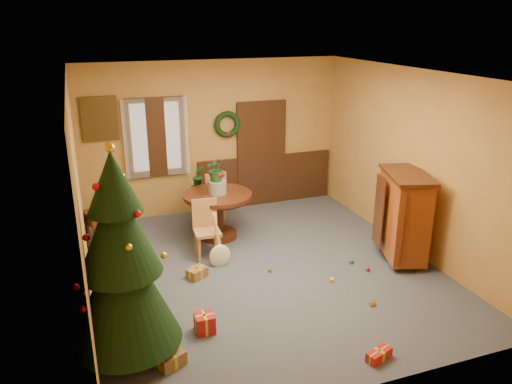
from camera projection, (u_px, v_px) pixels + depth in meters
name	position (u px, v px, depth m)	size (l,w,h in m)	color
room_envelope	(225.00, 154.00, 9.67)	(5.50, 5.50, 5.50)	#323B4A
dining_table	(218.00, 207.00, 8.50)	(1.17, 1.17, 0.81)	black
urn	(217.00, 187.00, 8.38)	(0.31, 0.31, 0.22)	slate
centerpiece_plant	(217.00, 169.00, 8.28)	(0.38, 0.33, 0.42)	#1E4C23
chair_near	(206.00, 226.00, 7.88)	(0.42, 0.42, 0.92)	#A96F43
chair_far	(214.00, 194.00, 9.28)	(0.46, 0.46, 0.95)	#A96F43
guitar	(219.00, 242.00, 7.57)	(0.33, 0.16, 0.79)	beige
plant_stand	(199.00, 201.00, 9.09)	(0.29, 0.29, 0.74)	black
stand_plant	(198.00, 176.00, 8.93)	(0.21, 0.17, 0.39)	#19471E
christmas_tree	(121.00, 263.00, 5.26)	(1.20, 1.20, 2.47)	#382111
writing_desk	(108.00, 217.00, 8.23)	(0.84, 0.64, 0.67)	black
sideboard	(403.00, 214.00, 7.67)	(0.89, 1.23, 1.41)	#531F09
gift_a	(170.00, 359.00, 5.46)	(0.36, 0.32, 0.16)	brown
gift_b	(205.00, 323.00, 6.04)	(0.23, 0.23, 0.23)	#A31B15
gift_c	(197.00, 273.00, 7.31)	(0.34, 0.31, 0.16)	brown
gift_d	(379.00, 355.00, 5.57)	(0.35, 0.23, 0.12)	#A31B15
toy_a	(351.00, 262.00, 7.75)	(0.08, 0.05, 0.05)	#225193
toy_b	(270.00, 270.00, 7.48)	(0.06, 0.06, 0.06)	#268D3B
toy_c	(332.00, 280.00, 7.21)	(0.08, 0.05, 0.05)	gold
toy_d	(368.00, 269.00, 7.51)	(0.06, 0.06, 0.06)	#B80C1C
toy_e	(372.00, 304.00, 6.61)	(0.08, 0.05, 0.05)	gold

